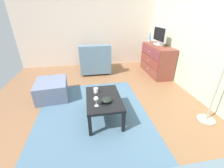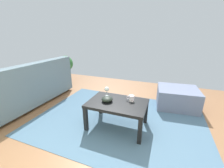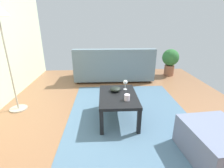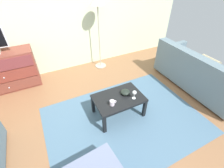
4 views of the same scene
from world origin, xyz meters
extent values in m
cube|color=brown|center=(0.00, 0.00, -0.03)|extent=(5.92, 4.52, 0.05)
cube|color=beige|center=(0.00, 2.02, 1.37)|extent=(5.92, 0.12, 2.73)
cube|color=#47657D|center=(0.20, -0.20, 0.00)|extent=(2.60, 1.90, 0.01)
cube|color=brown|center=(-1.55, 1.71, 0.40)|extent=(1.22, 0.45, 0.80)
cube|color=brown|center=(-1.55, 1.48, 0.15)|extent=(1.16, 0.02, 0.23)
sphere|color=silver|center=(-1.55, 1.46, 0.15)|extent=(0.03, 0.03, 0.03)
cube|color=brown|center=(-1.55, 1.48, 0.40)|extent=(1.16, 0.02, 0.23)
sphere|color=silver|center=(-1.55, 1.46, 0.40)|extent=(0.03, 0.03, 0.03)
cube|color=black|center=(-0.21, 0.23, 0.18)|extent=(0.05, 0.05, 0.35)
cube|color=black|center=(0.55, 0.23, 0.18)|extent=(0.05, 0.05, 0.35)
cube|color=black|center=(-0.21, -0.26, 0.18)|extent=(0.05, 0.05, 0.35)
cube|color=black|center=(0.55, -0.26, 0.18)|extent=(0.05, 0.05, 0.35)
cube|color=black|center=(0.17, -0.01, 0.37)|extent=(0.82, 0.55, 0.04)
cylinder|color=silver|center=(0.38, -0.14, 0.40)|extent=(0.06, 0.06, 0.00)
cylinder|color=silver|center=(0.38, -0.14, 0.44)|extent=(0.01, 0.01, 0.09)
sphere|color=silver|center=(0.38, -0.14, 0.52)|extent=(0.07, 0.07, 0.07)
cylinder|color=silver|center=(-0.01, -0.12, 0.44)|extent=(0.08, 0.08, 0.08)
torus|color=silver|center=(0.04, -0.12, 0.44)|extent=(0.05, 0.01, 0.05)
ellipsoid|color=black|center=(0.31, 0.02, 0.43)|extent=(0.16, 0.16, 0.07)
cylinder|color=#332319|center=(2.46, 0.82, 0.03)|extent=(0.05, 0.05, 0.05)
cylinder|color=#332319|center=(1.77, -0.94, 0.03)|extent=(0.05, 0.05, 0.05)
cylinder|color=#332319|center=(1.77, 0.82, 0.03)|extent=(0.05, 0.05, 0.05)
cube|color=slate|center=(2.11, -0.06, 0.24)|extent=(0.85, 1.92, 0.38)
cube|color=slate|center=(1.79, -0.06, 0.62)|extent=(0.20, 1.92, 0.38)
cube|color=slate|center=(2.11, 0.84, 0.53)|extent=(0.81, 0.12, 0.20)
cylinder|color=tan|center=(2.39, 0.01, 0.51)|extent=(0.16, 0.40, 0.16)
cylinder|color=#332319|center=(-1.69, 0.34, 0.03)|extent=(0.05, 0.05, 0.05)
cylinder|color=#A59E8C|center=(0.55, 1.66, 0.01)|extent=(0.28, 0.28, 0.02)
cylinder|color=#A59E8C|center=(0.55, 1.66, 0.75)|extent=(0.02, 0.02, 1.46)
cone|color=beige|center=(0.55, 1.66, 1.57)|extent=(0.32, 0.32, 0.18)
camera|label=1|loc=(2.16, -0.22, 1.63)|focal=23.39mm
camera|label=2|loc=(-0.41, 1.71, 1.30)|focal=22.94mm
camera|label=3|loc=(-2.06, 0.19, 1.40)|focal=26.83mm
camera|label=4|loc=(-0.80, -1.71, 2.18)|focal=25.42mm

